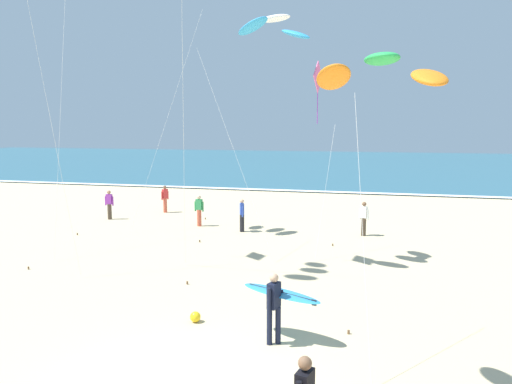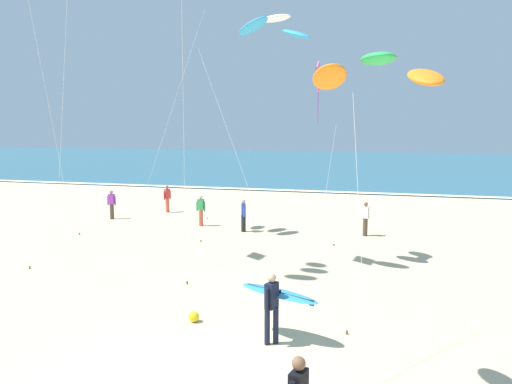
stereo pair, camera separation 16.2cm
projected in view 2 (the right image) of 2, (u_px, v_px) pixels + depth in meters
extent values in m
cube|color=#2D6075|center=(361.00, 164.00, 66.21)|extent=(160.00, 60.00, 0.08)
cube|color=white|center=(338.00, 192.00, 37.79)|extent=(160.00, 0.91, 0.01)
cylinder|color=black|center=(267.00, 326.00, 11.60)|extent=(0.13, 0.13, 0.88)
cylinder|color=black|center=(276.00, 325.00, 11.66)|extent=(0.13, 0.13, 0.88)
cube|color=black|center=(272.00, 295.00, 11.54)|extent=(0.29, 0.38, 0.60)
cube|color=red|center=(268.00, 293.00, 11.58)|extent=(0.07, 0.20, 0.32)
sphere|color=tan|center=(272.00, 278.00, 11.48)|extent=(0.21, 0.21, 0.21)
cylinder|color=black|center=(267.00, 300.00, 11.35)|extent=(0.09, 0.09, 0.56)
cylinder|color=black|center=(277.00, 288.00, 11.71)|extent=(0.09, 0.09, 0.26)
cylinder|color=black|center=(276.00, 292.00, 11.84)|extent=(0.26, 0.15, 0.14)
ellipsoid|color=#3399D8|center=(279.00, 293.00, 11.85)|extent=(2.11, 1.15, 0.19)
cube|color=#333333|center=(279.00, 292.00, 11.84)|extent=(1.71, 0.53, 0.12)
cube|color=#262628|center=(312.00, 303.00, 11.41)|extent=(0.12, 0.05, 0.14)
sphere|color=brown|center=(299.00, 363.00, 7.35)|extent=(0.21, 0.21, 0.21)
cube|color=pink|center=(318.00, 77.00, 17.85)|extent=(0.19, 1.10, 1.11)
cylinder|color=purple|center=(318.00, 108.00, 18.00)|extent=(0.02, 0.02, 1.11)
cylinder|color=silver|center=(326.00, 189.00, 19.61)|extent=(0.40, 2.63, 5.04)
cylinder|color=brown|center=(334.00, 245.00, 21.15)|extent=(0.06, 0.06, 0.10)
cylinder|color=silver|center=(170.00, 116.00, 24.73)|extent=(2.21, 4.23, 10.91)
cylinder|color=brown|center=(207.00, 218.00, 27.20)|extent=(0.06, 0.06, 0.10)
ellipsoid|color=orange|center=(329.00, 77.00, 8.91)|extent=(0.84, 1.19, 0.52)
ellipsoid|color=green|center=(378.00, 59.00, 8.85)|extent=(0.84, 1.18, 0.20)
ellipsoid|color=orange|center=(426.00, 77.00, 8.87)|extent=(0.84, 1.19, 0.52)
cylinder|color=silver|center=(360.00, 226.00, 10.56)|extent=(0.63, 2.51, 5.73)
cylinder|color=brown|center=(347.00, 332.00, 12.21)|extent=(0.06, 0.06, 0.10)
cylinder|color=silver|center=(62.00, 114.00, 20.37)|extent=(1.90, 4.24, 10.92)
cylinder|color=brown|center=(79.00, 234.00, 23.36)|extent=(0.06, 0.06, 0.10)
cylinder|color=silver|center=(45.00, 84.00, 16.48)|extent=(2.40, 0.41, 12.65)
cylinder|color=brown|center=(30.00, 267.00, 17.82)|extent=(0.06, 0.06, 0.10)
cylinder|color=silver|center=(184.00, 131.00, 16.55)|extent=(0.93, 2.06, 9.62)
cylinder|color=brown|center=(187.00, 283.00, 16.09)|extent=(0.06, 0.06, 0.10)
ellipsoid|color=#2D99DB|center=(253.00, 26.00, 16.74)|extent=(1.46, 1.24, 0.60)
ellipsoid|color=white|center=(276.00, 18.00, 17.41)|extent=(1.47, 1.25, 0.20)
ellipsoid|color=#2D99DB|center=(296.00, 34.00, 18.18)|extent=(1.46, 1.24, 0.60)
cylinder|color=silver|center=(234.00, 148.00, 19.68)|extent=(3.88, 2.44, 8.18)
cylinder|color=brown|center=(201.00, 241.00, 21.89)|extent=(0.06, 0.06, 0.10)
cylinder|color=#D8593F|center=(201.00, 218.00, 25.37)|extent=(0.22, 0.22, 0.84)
cube|color=#339351|center=(201.00, 204.00, 25.28)|extent=(0.33, 0.20, 0.54)
sphere|color=beige|center=(201.00, 197.00, 25.23)|extent=(0.20, 0.20, 0.20)
cylinder|color=#339351|center=(205.00, 207.00, 25.23)|extent=(0.08, 0.08, 0.50)
cylinder|color=#339351|center=(197.00, 206.00, 25.36)|extent=(0.08, 0.08, 0.50)
cylinder|color=#4C3D2D|center=(365.00, 227.00, 23.07)|extent=(0.22, 0.22, 0.84)
cube|color=white|center=(366.00, 212.00, 22.98)|extent=(0.37, 0.31, 0.54)
sphere|color=brown|center=(366.00, 204.00, 22.93)|extent=(0.20, 0.20, 0.20)
cylinder|color=white|center=(370.00, 215.00, 22.85)|extent=(0.08, 0.08, 0.50)
cylinder|color=white|center=(362.00, 214.00, 23.14)|extent=(0.08, 0.08, 0.50)
cylinder|color=#D8593F|center=(167.00, 205.00, 29.38)|extent=(0.22, 0.22, 0.84)
cube|color=red|center=(167.00, 194.00, 29.29)|extent=(0.31, 0.37, 0.54)
sphere|color=brown|center=(167.00, 187.00, 29.24)|extent=(0.20, 0.20, 0.20)
cylinder|color=red|center=(164.00, 196.00, 29.16)|extent=(0.08, 0.08, 0.50)
cylinder|color=red|center=(170.00, 195.00, 29.45)|extent=(0.08, 0.08, 0.50)
cylinder|color=black|center=(243.00, 223.00, 24.00)|extent=(0.22, 0.22, 0.84)
cube|color=#3351B7|center=(243.00, 209.00, 23.91)|extent=(0.30, 0.37, 0.54)
sphere|color=tan|center=(243.00, 201.00, 23.86)|extent=(0.20, 0.20, 0.20)
cylinder|color=#3351B7|center=(244.00, 212.00, 23.72)|extent=(0.08, 0.08, 0.50)
cylinder|color=#3351B7|center=(243.00, 210.00, 24.13)|extent=(0.08, 0.08, 0.50)
cylinder|color=#4C3D2D|center=(112.00, 211.00, 27.26)|extent=(0.22, 0.22, 0.84)
cube|color=purple|center=(111.00, 199.00, 27.17)|extent=(0.33, 0.20, 0.54)
sphere|color=#A87A59|center=(111.00, 192.00, 27.12)|extent=(0.20, 0.20, 0.20)
cylinder|color=purple|center=(115.00, 201.00, 27.14)|extent=(0.08, 0.08, 0.50)
cylinder|color=purple|center=(108.00, 201.00, 27.22)|extent=(0.08, 0.08, 0.50)
sphere|color=yellow|center=(194.00, 317.00, 12.98)|extent=(0.28, 0.28, 0.28)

